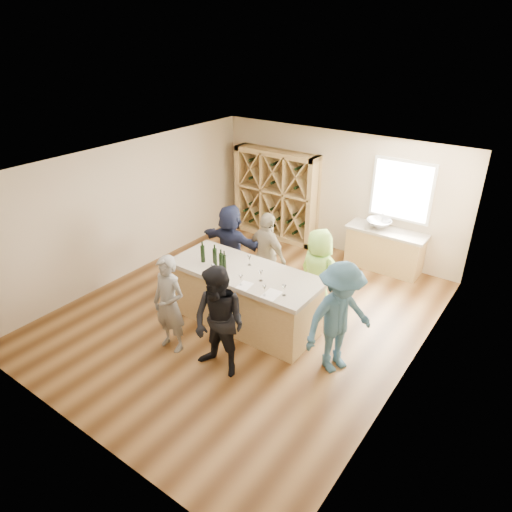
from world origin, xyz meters
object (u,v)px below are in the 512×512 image
Objects in this scene: sink at (379,224)px; person_server at (339,318)px; wine_bottle_c at (215,257)px; person_near_right at (219,323)px; person_near_left at (169,304)px; person_far_mid at (267,255)px; wine_bottle_e at (224,262)px; wine_bottle_d at (221,262)px; person_far_right at (318,273)px; tasting_counter_base at (245,299)px; wine_rack at (276,195)px; wine_bottle_a at (203,254)px; person_far_left at (231,245)px.

sink is 3.69m from person_server.
wine_bottle_c reaches higher than sink.
person_near_right is 1.79m from person_server.
person_far_mid is at bearing 80.60° from person_near_left.
wine_bottle_e is at bearing 102.74° from person_far_mid.
person_far_right is (1.21, 1.25, -0.39)m from wine_bottle_d.
person_server is (1.87, -0.15, 0.42)m from tasting_counter_base.
wine_bottle_a is at bearing -76.46° from wine_rack.
person_far_right reaches higher than wine_bottle_a.
wine_bottle_c is (0.25, 0.03, 0.00)m from wine_bottle_a.
person_far_right is (0.40, 2.28, -0.06)m from person_near_right.
wine_bottle_c is 0.18× the size of person_far_left.
person_server reaches higher than tasting_counter_base.
wine_rack is 8.23× the size of wine_bottle_e.
person_near_right reaches higher than wine_bottle_e.
person_far_right reaches higher than tasting_counter_base.
wine_bottle_a is at bearing 175.38° from wine_bottle_d.
person_far_mid is at bearing 178.54° from person_far_left.
person_server reaches higher than person_near_left.
person_far_right is 2.01m from person_far_left.
wine_bottle_c is at bearing 114.42° from person_far_left.
person_far_left is at bearing 125.15° from person_near_right.
wine_rack is at bearing -80.12° from person_far_left.
wine_rack reaches higher than sink.
person_near_left is at bearing 139.50° from person_server.
wine_bottle_c is 0.17× the size of person_server.
wine_rack is 7.03× the size of wine_bottle_c.
sink is 2.71m from person_far_mid.
wine_rack is 2.54m from person_far_left.
wine_bottle_a is 0.18× the size of person_near_left.
person_far_left is (-0.80, 1.26, -0.39)m from wine_bottle_d.
person_near_left is (0.23, -1.09, -0.39)m from wine_bottle_a.
tasting_counter_base is 0.80m from wine_bottle_e.
wine_rack reaches higher than wine_bottle_d.
wine_bottle_c reaches higher than wine_bottle_a.
sink reaches higher than tasting_counter_base.
wine_bottle_e is 0.15× the size of person_near_right.
wine_bottle_d is (-0.34, -0.22, 0.73)m from tasting_counter_base.
person_server reaches higher than wine_bottle_e.
sink is at bearing 69.51° from person_near_left.
person_near_left is at bearing -108.63° from sink.
person_far_mid is at bearing 66.65° from wine_bottle_a.
person_near_right is 0.97× the size of person_server.
person_far_mid is at bearing 85.33° from person_server.
tasting_counter_base is 1.92m from person_server.
wine_rack is 4.06× the size of sink.
person_far_mid reaches higher than person_far_left.
wine_bottle_c is at bearing -113.48° from sink.
sink is 0.32× the size of person_far_left.
wine_bottle_e is at bearing 59.40° from person_far_right.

